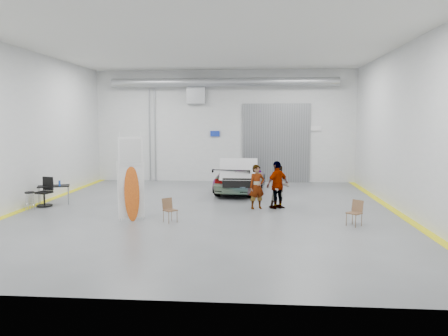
# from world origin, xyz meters

# --- Properties ---
(ground) EXTENTS (16.00, 16.00, 0.00)m
(ground) POSITION_xyz_m (0.00, 0.00, 0.00)
(ground) COLOR #595D61
(ground) RESTS_ON ground
(room_shell) EXTENTS (14.02, 16.18, 6.01)m
(room_shell) POSITION_xyz_m (0.24, 2.22, 4.08)
(room_shell) COLOR silver
(room_shell) RESTS_ON ground
(sedan_car) EXTENTS (2.50, 4.84, 1.34)m
(sedan_car) POSITION_xyz_m (1.02, 4.46, 0.67)
(sedan_car) COLOR white
(sedan_car) RESTS_ON ground
(person_a) EXTENTS (0.71, 0.60, 1.66)m
(person_a) POSITION_xyz_m (1.80, 0.61, 0.83)
(person_a) COLOR #8A6A4B
(person_a) RESTS_ON ground
(person_b) EXTENTS (0.83, 0.65, 1.64)m
(person_b) POSITION_xyz_m (2.64, 0.74, 0.82)
(person_b) COLOR #54789B
(person_b) RESTS_ON ground
(person_c) EXTENTS (1.06, 1.02, 1.80)m
(person_c) POSITION_xyz_m (2.57, 0.69, 0.90)
(person_c) COLOR brown
(person_c) RESTS_ON ground
(surfboard_display) EXTENTS (0.77, 0.47, 2.95)m
(surfboard_display) POSITION_xyz_m (-2.39, -1.76, 1.19)
(surfboard_display) COLOR white
(surfboard_display) RESTS_ON ground
(folding_chair_near) EXTENTS (0.52, 0.58, 0.78)m
(folding_chair_near) POSITION_xyz_m (-1.00, -1.84, 0.24)
(folding_chair_near) COLOR brown
(folding_chair_near) RESTS_ON ground
(folding_chair_far) EXTENTS (0.54, 0.61, 0.81)m
(folding_chair_far) POSITION_xyz_m (4.85, -1.89, 0.25)
(folding_chair_far) COLOR brown
(folding_chair_far) RESTS_ON ground
(shop_stool) EXTENTS (0.36, 0.36, 0.70)m
(shop_stool) POSITION_xyz_m (-6.53, -0.39, 0.35)
(shop_stool) COLOR black
(shop_stool) RESTS_ON ground
(work_table) EXTENTS (1.32, 0.99, 0.96)m
(work_table) POSITION_xyz_m (-6.27, 0.86, 0.74)
(work_table) COLOR gray
(work_table) RESTS_ON ground
(office_chair) EXTENTS (0.59, 0.62, 1.11)m
(office_chair) POSITION_xyz_m (-6.38, 0.46, 0.49)
(office_chair) COLOR black
(office_chair) RESTS_ON ground
(trunk_lid) EXTENTS (1.56, 0.95, 0.04)m
(trunk_lid) POSITION_xyz_m (1.02, 2.40, 1.36)
(trunk_lid) COLOR silver
(trunk_lid) RESTS_ON sedan_car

